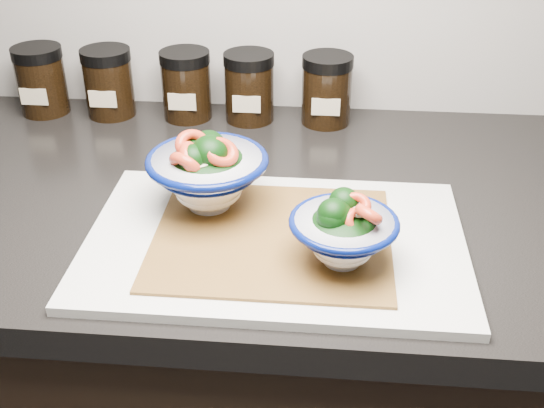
# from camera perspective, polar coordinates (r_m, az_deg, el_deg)

# --- Properties ---
(countertop) EXTENTS (3.50, 0.60, 0.04)m
(countertop) POSITION_cam_1_polar(r_m,az_deg,el_deg) (0.95, -6.11, 0.23)
(countertop) COLOR black
(countertop) RESTS_ON cabinet
(cutting_board) EXTENTS (0.45, 0.30, 0.01)m
(cutting_board) POSITION_cam_1_polar(r_m,az_deg,el_deg) (0.82, 0.28, -3.20)
(cutting_board) COLOR silver
(cutting_board) RESTS_ON countertop
(bamboo_mat) EXTENTS (0.28, 0.24, 0.00)m
(bamboo_mat) POSITION_cam_1_polar(r_m,az_deg,el_deg) (0.81, 0.00, -2.79)
(bamboo_mat) COLOR olive
(bamboo_mat) RESTS_ON cutting_board
(bowl_left) EXTENTS (0.15, 0.15, 0.11)m
(bowl_left) POSITION_cam_1_polar(r_m,az_deg,el_deg) (0.85, -5.47, 2.67)
(bowl_left) COLOR white
(bowl_left) RESTS_ON bamboo_mat
(bowl_right) EXTENTS (0.12, 0.12, 0.09)m
(bowl_right) POSITION_cam_1_polar(r_m,az_deg,el_deg) (0.75, 5.96, -2.33)
(bowl_right) COLOR white
(bowl_right) RESTS_ON bamboo_mat
(spice_jar_a) EXTENTS (0.08, 0.08, 0.11)m
(spice_jar_a) POSITION_cam_1_polar(r_m,az_deg,el_deg) (1.22, -18.75, 9.79)
(spice_jar_a) COLOR black
(spice_jar_a) RESTS_ON countertop
(spice_jar_b) EXTENTS (0.08, 0.08, 0.11)m
(spice_jar_b) POSITION_cam_1_polar(r_m,az_deg,el_deg) (1.18, -13.51, 9.87)
(spice_jar_b) COLOR black
(spice_jar_b) RESTS_ON countertop
(spice_jar_c) EXTENTS (0.08, 0.08, 0.11)m
(spice_jar_c) POSITION_cam_1_polar(r_m,az_deg,el_deg) (1.14, -7.19, 9.86)
(spice_jar_c) COLOR black
(spice_jar_c) RESTS_ON countertop
(spice_jar_d) EXTENTS (0.08, 0.08, 0.11)m
(spice_jar_d) POSITION_cam_1_polar(r_m,az_deg,el_deg) (1.13, -1.92, 9.76)
(spice_jar_d) COLOR black
(spice_jar_d) RESTS_ON countertop
(spice_jar_e) EXTENTS (0.08, 0.08, 0.11)m
(spice_jar_e) POSITION_cam_1_polar(r_m,az_deg,el_deg) (1.12, 4.60, 9.52)
(spice_jar_e) COLOR black
(spice_jar_e) RESTS_ON countertop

